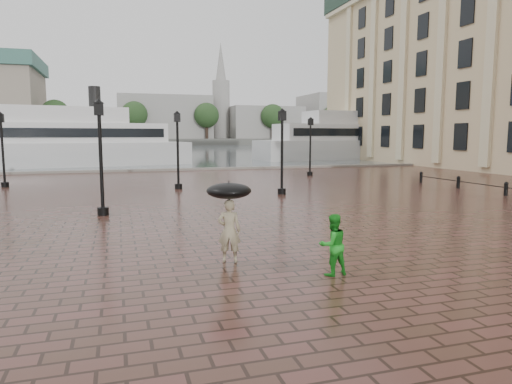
{
  "coord_description": "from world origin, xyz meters",
  "views": [
    {
      "loc": [
        -5.36,
        -8.82,
        3.14
      ],
      "look_at": [
        -1.32,
        4.52,
        1.4
      ],
      "focal_mm": 32.0,
      "sensor_mm": 36.0,
      "label": 1
    }
  ],
  "objects_px": {
    "adult_pedestrian": "(229,231)",
    "ferry_near": "(66,142)",
    "street_lamps": "(186,149)",
    "ferry_far": "(351,140)",
    "child_pedestrian": "(333,245)"
  },
  "relations": [
    {
      "from": "street_lamps",
      "to": "adult_pedestrian",
      "type": "distance_m",
      "value": 15.75
    },
    {
      "from": "adult_pedestrian",
      "to": "ferry_far",
      "type": "height_order",
      "value": "ferry_far"
    },
    {
      "from": "street_lamps",
      "to": "adult_pedestrian",
      "type": "height_order",
      "value": "street_lamps"
    },
    {
      "from": "street_lamps",
      "to": "child_pedestrian",
      "type": "distance_m",
      "value": 17.45
    },
    {
      "from": "ferry_near",
      "to": "adult_pedestrian",
      "type": "bearing_deg",
      "value": -89.34
    },
    {
      "from": "child_pedestrian",
      "to": "ferry_far",
      "type": "height_order",
      "value": "ferry_far"
    },
    {
      "from": "adult_pedestrian",
      "to": "ferry_near",
      "type": "bearing_deg",
      "value": -59.73
    },
    {
      "from": "adult_pedestrian",
      "to": "ferry_far",
      "type": "xyz_separation_m",
      "value": [
        27.19,
        43.74,
        1.75
      ]
    },
    {
      "from": "street_lamps",
      "to": "ferry_near",
      "type": "distance_m",
      "value": 25.22
    },
    {
      "from": "adult_pedestrian",
      "to": "ferry_far",
      "type": "bearing_deg",
      "value": -102.48
    },
    {
      "from": "street_lamps",
      "to": "ferry_far",
      "type": "bearing_deg",
      "value": 47.23
    },
    {
      "from": "street_lamps",
      "to": "ferry_far",
      "type": "height_order",
      "value": "ferry_far"
    },
    {
      "from": "ferry_far",
      "to": "child_pedestrian",
      "type": "bearing_deg",
      "value": -123.29
    },
    {
      "from": "street_lamps",
      "to": "child_pedestrian",
      "type": "bearing_deg",
      "value": -87.4
    },
    {
      "from": "street_lamps",
      "to": "adult_pedestrian",
      "type": "xyz_separation_m",
      "value": [
        -1.18,
        -15.63,
        -1.53
      ]
    }
  ]
}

